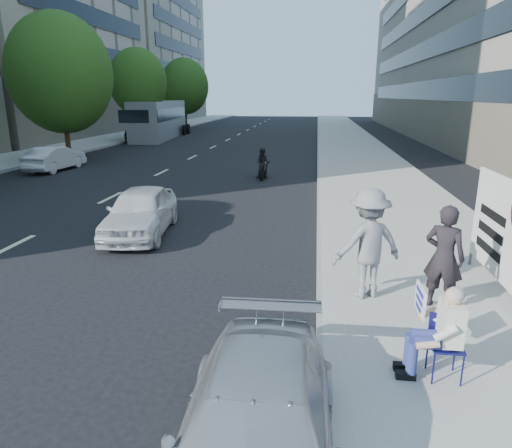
% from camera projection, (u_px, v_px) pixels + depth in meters
% --- Properties ---
extents(ground, '(160.00, 160.00, 0.00)m').
position_uv_depth(ground, '(246.00, 292.00, 9.12)').
color(ground, black).
rests_on(ground, ground).
extents(near_sidewalk, '(5.00, 120.00, 0.15)m').
position_uv_depth(near_sidewalk, '(360.00, 159.00, 27.69)').
color(near_sidewalk, '#98968E').
rests_on(near_sidewalk, ground).
extents(far_sidewalk, '(4.50, 120.00, 0.15)m').
position_uv_depth(far_sidewalk, '(42.00, 154.00, 30.27)').
color(far_sidewalk, '#98968E').
rests_on(far_sidewalk, ground).
extents(far_bldg_north, '(22.00, 28.00, 28.00)m').
position_uv_depth(far_bldg_north, '(110.00, 25.00, 68.21)').
color(far_bldg_north, '#C3AE92').
rests_on(far_bldg_north, ground).
extents(tree_far_c, '(6.00, 6.00, 8.47)m').
position_uv_depth(tree_far_c, '(60.00, 74.00, 26.64)').
color(tree_far_c, '#382616').
rests_on(tree_far_c, ground).
extents(tree_far_d, '(4.80, 4.80, 7.65)m').
position_uv_depth(tree_far_d, '(138.00, 82.00, 38.12)').
color(tree_far_d, '#382616').
rests_on(tree_far_d, ground).
extents(tree_far_e, '(5.40, 5.40, 7.89)m').
position_uv_depth(tree_far_e, '(185.00, 86.00, 51.51)').
color(tree_far_e, '#382616').
rests_on(tree_far_e, ground).
extents(seated_protester, '(0.83, 1.11, 1.31)m').
position_uv_depth(seated_protester, '(439.00, 327.00, 5.97)').
color(seated_protester, '#151458').
rests_on(seated_protester, near_sidewalk).
extents(jogger, '(1.52, 1.20, 2.05)m').
position_uv_depth(jogger, '(368.00, 244.00, 8.36)').
color(jogger, gray).
rests_on(jogger, near_sidewalk).
extents(pedestrian_woman, '(0.82, 0.73, 1.88)m').
position_uv_depth(pedestrian_woman, '(444.00, 257.00, 7.91)').
color(pedestrian_woman, black).
rests_on(pedestrian_woman, near_sidewalk).
extents(protest_banner, '(0.08, 3.06, 2.20)m').
position_uv_depth(protest_banner, '(503.00, 230.00, 8.44)').
color(protest_banner, '#4C4C4C').
rests_on(protest_banner, near_sidewalk).
extents(parked_sedan, '(1.73, 4.05, 1.16)m').
position_uv_depth(parked_sedan, '(256.00, 435.00, 4.48)').
color(parked_sedan, '#ACAEB3').
rests_on(parked_sedan, ground).
extents(white_sedan_near, '(2.03, 4.08, 1.33)m').
position_uv_depth(white_sedan_near, '(140.00, 211.00, 12.79)').
color(white_sedan_near, silver).
rests_on(white_sedan_near, ground).
extents(white_sedan_mid, '(1.54, 3.91, 1.27)m').
position_uv_depth(white_sedan_mid, '(55.00, 158.00, 23.80)').
color(white_sedan_mid, silver).
rests_on(white_sedan_mid, ground).
extents(motorcycle, '(0.71, 2.04, 1.42)m').
position_uv_depth(motorcycle, '(263.00, 165.00, 21.52)').
color(motorcycle, black).
rests_on(motorcycle, ground).
extents(bus, '(3.71, 12.26, 3.30)m').
position_uv_depth(bus, '(159.00, 120.00, 41.65)').
color(bus, slate).
rests_on(bus, ground).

